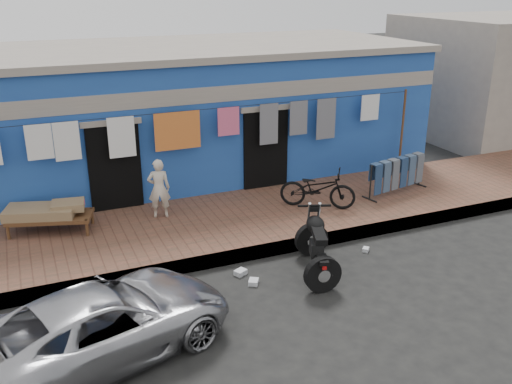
% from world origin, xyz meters
% --- Properties ---
extents(ground, '(80.00, 80.00, 0.00)m').
position_xyz_m(ground, '(0.00, 0.00, 0.00)').
color(ground, black).
rests_on(ground, ground).
extents(sidewalk, '(28.00, 3.00, 0.25)m').
position_xyz_m(sidewalk, '(0.00, 3.00, 0.12)').
color(sidewalk, brown).
rests_on(sidewalk, ground).
extents(curb, '(28.00, 0.10, 0.25)m').
position_xyz_m(curb, '(0.00, 1.55, 0.12)').
color(curb, gray).
rests_on(curb, ground).
extents(building, '(12.20, 5.20, 3.36)m').
position_xyz_m(building, '(-0.00, 6.99, 1.69)').
color(building, '#204698').
rests_on(building, ground).
extents(neighbor_right, '(6.00, 5.00, 3.80)m').
position_xyz_m(neighbor_right, '(11.00, 7.00, 1.90)').
color(neighbor_right, '#9E9384').
rests_on(neighbor_right, ground).
extents(clothesline, '(10.06, 0.06, 2.10)m').
position_xyz_m(clothesline, '(-0.43, 4.25, 1.82)').
color(clothesline, brown).
rests_on(clothesline, sidewalk).
extents(car, '(4.09, 2.76, 1.06)m').
position_xyz_m(car, '(-3.26, -0.32, 0.53)').
color(car, '#B2B2B7').
rests_on(car, ground).
extents(seated_person, '(0.51, 0.39, 1.26)m').
position_xyz_m(seated_person, '(-1.47, 3.64, 0.88)').
color(seated_person, beige).
rests_on(seated_person, sidewalk).
extents(bicycle, '(1.65, 1.40, 1.05)m').
position_xyz_m(bicycle, '(1.80, 2.83, 0.77)').
color(bicycle, black).
rests_on(bicycle, sidewalk).
extents(motorcycle, '(1.73, 2.11, 1.11)m').
position_xyz_m(motorcycle, '(0.59, 0.64, 0.55)').
color(motorcycle, black).
rests_on(motorcycle, ground).
extents(charpoy, '(2.11, 1.73, 0.56)m').
position_xyz_m(charpoy, '(-3.63, 3.77, 0.53)').
color(charpoy, brown).
rests_on(charpoy, sidewalk).
extents(jeans_rack, '(1.93, 1.10, 0.85)m').
position_xyz_m(jeans_rack, '(3.92, 2.92, 0.68)').
color(jeans_rack, black).
rests_on(jeans_rack, sidewalk).
extents(litter_a, '(0.25, 0.23, 0.09)m').
position_xyz_m(litter_a, '(-0.69, 1.09, 0.04)').
color(litter_a, silver).
rests_on(litter_a, ground).
extents(litter_b, '(0.18, 0.18, 0.07)m').
position_xyz_m(litter_b, '(1.87, 1.00, 0.04)').
color(litter_b, silver).
rests_on(litter_b, ground).
extents(litter_c, '(0.24, 0.25, 0.08)m').
position_xyz_m(litter_c, '(-0.60, 0.69, 0.04)').
color(litter_c, silver).
rests_on(litter_c, ground).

